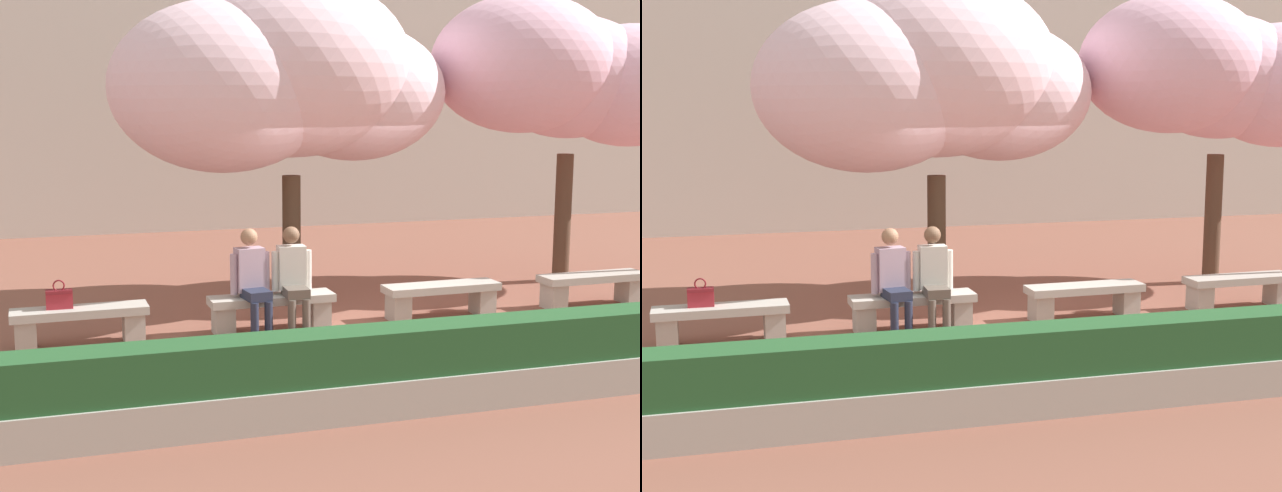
% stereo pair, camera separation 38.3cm
% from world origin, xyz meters
% --- Properties ---
extents(ground_plane, '(100.00, 100.00, 0.00)m').
position_xyz_m(ground_plane, '(0.00, 0.00, 0.00)').
color(ground_plane, brown).
extents(building_facade, '(28.00, 4.00, 9.87)m').
position_xyz_m(building_facade, '(0.00, 10.82, 4.93)').
color(building_facade, beige).
rests_on(building_facade, ground).
extents(stone_bench_west_end, '(1.57, 0.45, 0.45)m').
position_xyz_m(stone_bench_west_end, '(-3.45, 0.00, 0.30)').
color(stone_bench_west_end, '#ADA89E').
rests_on(stone_bench_west_end, ground).
extents(stone_bench_near_west, '(1.57, 0.45, 0.45)m').
position_xyz_m(stone_bench_near_west, '(-1.15, 0.00, 0.30)').
color(stone_bench_near_west, '#ADA89E').
rests_on(stone_bench_near_west, ground).
extents(stone_bench_center, '(1.57, 0.45, 0.45)m').
position_xyz_m(stone_bench_center, '(1.15, 0.00, 0.30)').
color(stone_bench_center, '#ADA89E').
rests_on(stone_bench_center, ground).
extents(stone_bench_near_east, '(1.57, 0.45, 0.45)m').
position_xyz_m(stone_bench_near_east, '(3.45, 0.00, 0.30)').
color(stone_bench_near_east, '#ADA89E').
rests_on(stone_bench_near_east, ground).
extents(person_seated_left, '(0.51, 0.72, 1.29)m').
position_xyz_m(person_seated_left, '(-1.41, -0.05, 0.70)').
color(person_seated_left, black).
rests_on(person_seated_left, ground).
extents(person_seated_right, '(0.51, 0.69, 1.29)m').
position_xyz_m(person_seated_right, '(-0.89, -0.05, 0.70)').
color(person_seated_right, black).
rests_on(person_seated_right, ground).
extents(handbag, '(0.30, 0.15, 0.34)m').
position_xyz_m(handbag, '(-3.67, 0.02, 0.58)').
color(handbag, '#A3232D').
rests_on(handbag, stone_bench_west_end).
extents(cherry_tree_main, '(4.80, 3.41, 4.53)m').
position_xyz_m(cherry_tree_main, '(-0.57, 1.50, 3.12)').
color(cherry_tree_main, '#473323').
rests_on(cherry_tree_main, ground).
extents(cherry_tree_secondary, '(4.37, 2.74, 4.40)m').
position_xyz_m(cherry_tree_secondary, '(3.91, 1.54, 3.21)').
color(cherry_tree_secondary, '#513828').
rests_on(cherry_tree_secondary, ground).
extents(planter_hedge_foreground, '(12.87, 0.50, 0.80)m').
position_xyz_m(planter_hedge_foreground, '(0.00, -3.18, 0.39)').
color(planter_hedge_foreground, '#ADA89E').
rests_on(planter_hedge_foreground, ground).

